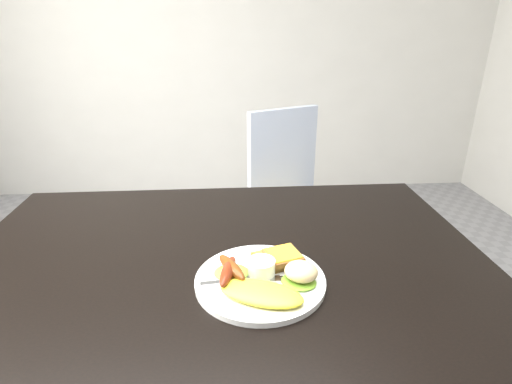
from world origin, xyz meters
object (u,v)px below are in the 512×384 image
object	(u,v)px
person	(264,173)
plate	(260,281)
dining_chair	(286,209)
dining_table	(224,261)

from	to	relation	value
person	plate	world-z (taller)	person
person	dining_chair	bearing A→B (deg)	-114.31
dining_chair	person	bearing A→B (deg)	-135.53
dining_table	dining_chair	size ratio (longest dim) A/B	3.30
dining_chair	dining_table	bearing A→B (deg)	-131.81
dining_chair	plate	bearing A→B (deg)	-125.67
dining_chair	person	xyz separation A→B (m)	(-0.14, -0.35, 0.30)
dining_table	plate	world-z (taller)	plate
dining_chair	plate	size ratio (longest dim) A/B	1.37
dining_table	plate	size ratio (longest dim) A/B	4.52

